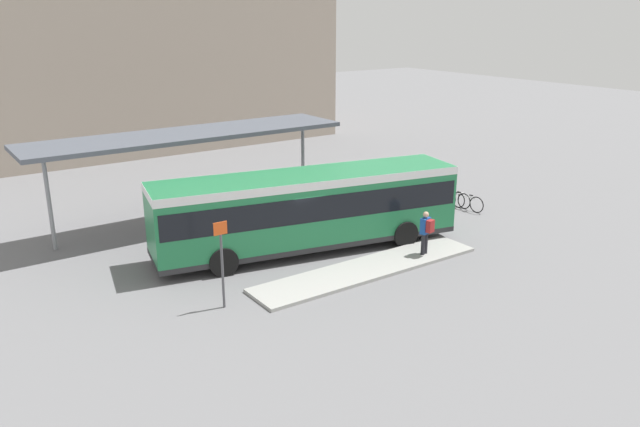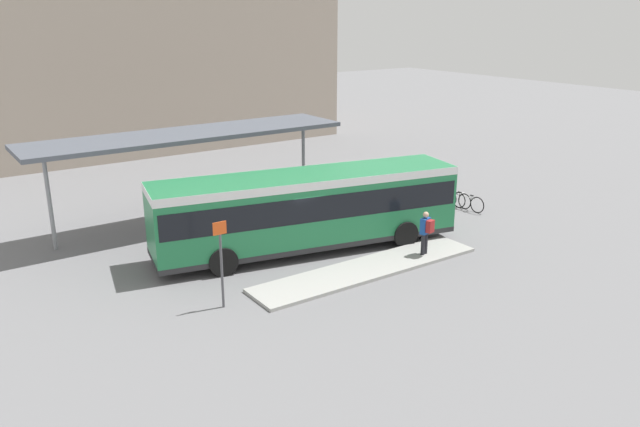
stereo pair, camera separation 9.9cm
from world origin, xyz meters
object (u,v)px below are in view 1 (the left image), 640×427
Objects in this scene: pedestrian_waiting at (426,230)px; bicycle_black at (455,198)px; bicycle_white at (467,202)px; bicycle_blue at (435,191)px; city_bus at (308,206)px; platform_sign at (222,261)px; bicycle_red at (443,195)px.

pedestrian_waiting is 6.94m from bicycle_black.
bicycle_blue is at bearing -8.57° from bicycle_white.
bicycle_black is (8.88, 0.73, -1.39)m from city_bus.
bicycle_black is at bearing -175.19° from bicycle_blue.
pedestrian_waiting is at bearing 113.24° from bicycle_white.
pedestrian_waiting is 7.95m from bicycle_blue.
city_bus is 9.02m from bicycle_black.
pedestrian_waiting reaches higher than bicycle_black.
pedestrian_waiting is 8.09m from platform_sign.
platform_sign reaches higher than pedestrian_waiting.
city_bus is 4.28× the size of platform_sign.
platform_sign is at bearing 118.29° from bicycle_blue.
platform_sign is (-8.06, 0.52, 0.49)m from pedestrian_waiting.
bicycle_black is 0.63× the size of platform_sign.
pedestrian_waiting is 0.92× the size of bicycle_white.
bicycle_white is 1.04× the size of bicycle_blue.
platform_sign is (-13.77, -3.36, 1.18)m from bicycle_black.
city_bus reaches higher than bicycle_white.
bicycle_black is at bearing 13.70° from platform_sign.
bicycle_white is 2.23m from bicycle_blue.
pedestrian_waiting is at bearing 120.55° from bicycle_black.
platform_sign reaches higher than bicycle_black.
bicycle_blue is 0.61× the size of platform_sign.
city_bus reaches higher than bicycle_blue.
pedestrian_waiting is (3.17, -3.15, -0.70)m from city_bus.
pedestrian_waiting reaches higher than bicycle_white.
bicycle_blue is at bearing 25.53° from city_bus.
bicycle_blue is (5.83, 5.36, -0.70)m from pedestrian_waiting.
bicycle_white reaches higher than bicycle_black.
pedestrian_waiting is 6.55m from bicycle_white.
pedestrian_waiting reaches higher than bicycle_red.
bicycle_white is 0.64× the size of platform_sign.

